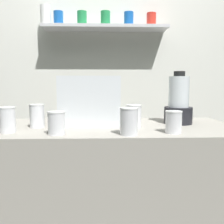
{
  "coord_description": "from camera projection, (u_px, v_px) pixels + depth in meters",
  "views": [
    {
      "loc": [
        -0.05,
        -1.4,
        1.15
      ],
      "look_at": [
        0.0,
        0.0,
        0.98
      ],
      "focal_mm": 39.82,
      "sensor_mm": 36.0,
      "label": 1
    }
  ],
  "objects": [
    {
      "name": "juice_cup_mango_rightmost",
      "position": [
        174.0,
        124.0,
        1.21
      ],
      "size": [
        0.08,
        0.08,
        0.11
      ],
      "color": "white",
      "rests_on": "counter"
    },
    {
      "name": "juice_cup_beet_right",
      "position": [
        129.0,
        123.0,
        1.16
      ],
      "size": [
        0.09,
        0.09,
        0.13
      ],
      "color": "white",
      "rests_on": "counter"
    },
    {
      "name": "back_wall_unit",
      "position": [
        108.0,
        69.0,
        2.14
      ],
      "size": [
        2.6,
        0.24,
        2.5
      ],
      "color": "silver",
      "rests_on": "ground_plane"
    },
    {
      "name": "juice_cup_beet_far_left",
      "position": [
        8.0,
        121.0,
        1.23
      ],
      "size": [
        0.08,
        0.08,
        0.13
      ],
      "color": "white",
      "rests_on": "counter"
    },
    {
      "name": "juice_cup_orange_far_right",
      "position": [
        134.0,
        118.0,
        1.37
      ],
      "size": [
        0.08,
        0.08,
        0.13
      ],
      "color": "white",
      "rests_on": "counter"
    },
    {
      "name": "juice_cup_orange_left",
      "position": [
        37.0,
        117.0,
        1.36
      ],
      "size": [
        0.08,
        0.08,
        0.13
      ],
      "color": "white",
      "rests_on": "counter"
    },
    {
      "name": "blender_pitcher",
      "position": [
        178.0,
        103.0,
        1.49
      ],
      "size": [
        0.17,
        0.17,
        0.31
      ],
      "color": "black",
      "rests_on": "counter"
    },
    {
      "name": "counter",
      "position": [
        112.0,
        201.0,
        1.47
      ],
      "size": [
        1.4,
        0.64,
        0.9
      ],
      "primitive_type": "cube",
      "color": "#9E998E",
      "rests_on": "ground_plane"
    },
    {
      "name": "juice_cup_pomegranate_middle",
      "position": [
        57.0,
        124.0,
        1.18
      ],
      "size": [
        0.08,
        0.08,
        0.11
      ],
      "color": "white",
      "rests_on": "counter"
    },
    {
      "name": "carrot_display_bin",
      "position": [
        91.0,
        110.0,
        1.46
      ],
      "size": [
        0.34,
        0.24,
        0.28
      ],
      "color": "white",
      "rests_on": "counter"
    }
  ]
}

